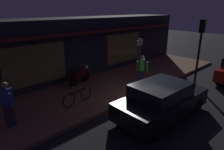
# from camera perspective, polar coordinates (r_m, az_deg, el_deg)

# --- Properties ---
(ground_plane) EXTENTS (60.00, 60.00, 0.00)m
(ground_plane) POSITION_cam_1_polar(r_m,az_deg,el_deg) (9.32, 12.57, -8.30)
(ground_plane) COLOR black
(sidewalk_slab) EXTENTS (18.00, 4.00, 0.15)m
(sidewalk_slab) POSITION_cam_1_polar(r_m,az_deg,el_deg) (11.04, -0.39, -3.05)
(sidewalk_slab) COLOR brown
(sidewalk_slab) RESTS_ON ground_plane
(storefront_building) EXTENTS (18.00, 3.30, 3.60)m
(storefront_building) POSITION_cam_1_polar(r_m,az_deg,el_deg) (13.14, -10.75, 8.00)
(storefront_building) COLOR black
(storefront_building) RESTS_ON ground_plane
(motorcycle) EXTENTS (1.64, 0.78, 0.97)m
(motorcycle) POSITION_cam_1_polar(r_m,az_deg,el_deg) (11.07, -9.16, -0.09)
(motorcycle) COLOR black
(motorcycle) RESTS_ON sidewalk_slab
(bicycle_parked) EXTENTS (1.65, 0.42, 0.91)m
(bicycle_parked) POSITION_cam_1_polar(r_m,az_deg,el_deg) (8.88, -9.79, -5.87)
(bicycle_parked) COLOR black
(bicycle_parked) RESTS_ON sidewalk_slab
(person_photographer) EXTENTS (0.41, 0.62, 1.67)m
(person_photographer) POSITION_cam_1_polar(r_m,az_deg,el_deg) (7.79, -27.70, -7.27)
(person_photographer) COLOR #28232D
(person_photographer) RESTS_ON sidewalk_slab
(person_bystander) EXTENTS (0.44, 0.56, 1.67)m
(person_bystander) POSITION_cam_1_polar(r_m,az_deg,el_deg) (10.79, 8.61, 1.59)
(person_bystander) COLOR #28232D
(person_bystander) RESTS_ON sidewalk_slab
(sign_post) EXTENTS (0.44, 0.09, 2.40)m
(sign_post) POSITION_cam_1_polar(r_m,az_deg,el_deg) (11.62, 7.83, 5.30)
(sign_post) COLOR #47474C
(sign_post) RESTS_ON sidewalk_slab
(traffic_light_pole) EXTENTS (0.24, 0.33, 3.60)m
(traffic_light_pole) POSITION_cam_1_polar(r_m,az_deg,el_deg) (11.93, 24.02, 8.96)
(traffic_light_pole) COLOR black
(traffic_light_pole) RESTS_ON ground_plane
(parked_car_near) EXTENTS (4.18, 1.96, 1.42)m
(parked_car_near) POSITION_cam_1_polar(r_m,az_deg,el_deg) (8.15, 14.04, -6.98)
(parked_car_near) COLOR black
(parked_car_near) RESTS_ON ground_plane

